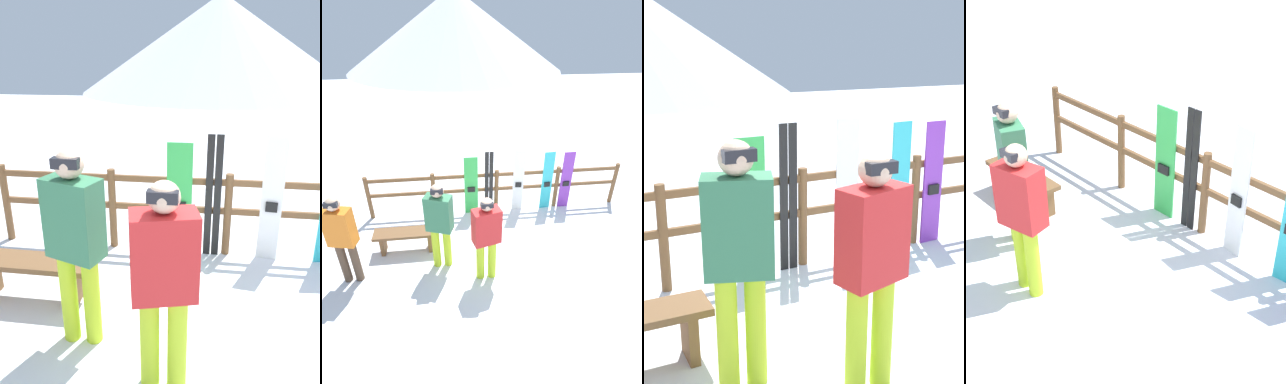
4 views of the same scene
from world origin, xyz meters
TOP-DOWN VIEW (x-y plane):
  - ground_plane at (0.00, 0.00)m, footprint 40.00×40.00m
  - mountain_backdrop at (0.00, 23.78)m, footprint 18.00×18.00m
  - fence at (0.00, 1.78)m, footprint 6.04×0.10m
  - bench at (-2.04, 0.53)m, footprint 1.25×0.36m
  - person_plaid_green at (-1.32, 0.03)m, footprint 0.52×0.39m
  - person_orange at (-2.94, -0.17)m, footprint 0.50×0.34m
  - person_red at (-0.53, -0.37)m, footprint 0.51×0.36m
  - snowboard_green at (-0.61, 1.73)m, footprint 0.32×0.06m
  - ski_pair_black at (-0.19, 1.73)m, footprint 0.19×0.02m
  - snowboard_white at (0.51, 1.73)m, footprint 0.26×0.08m
  - snowboard_cyan at (1.22, 1.73)m, footprint 0.26×0.07m
  - snowboard_purple at (1.69, 1.73)m, footprint 0.27×0.06m

SIDE VIEW (x-z plane):
  - ground_plane at x=0.00m, z-range 0.00..0.00m
  - bench at x=-2.04m, z-range 0.11..0.58m
  - fence at x=0.00m, z-range 0.11..1.19m
  - snowboard_green at x=-0.61m, z-range 0.00..1.46m
  - snowboard_purple at x=1.69m, z-range 0.00..1.47m
  - snowboard_cyan at x=1.22m, z-range 0.00..1.50m
  - ski_pair_black at x=-0.19m, z-range 0.00..1.58m
  - snowboard_white at x=0.51m, z-range 0.00..1.58m
  - person_red at x=-0.53m, z-range 0.13..1.83m
  - person_orange at x=-2.94m, z-range 0.14..1.91m
  - person_plaid_green at x=-1.32m, z-range 0.14..1.92m
  - mountain_backdrop at x=0.00m, z-range 0.00..6.00m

